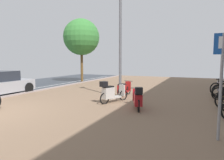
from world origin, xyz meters
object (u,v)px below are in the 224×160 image
(scooter_mid, at_px, (123,89))
(bicycle_rack_07, at_px, (224,91))
(lamp_post, at_px, (120,40))
(street_tree, at_px, (81,37))
(parking_sign, at_px, (221,76))
(scooter_near, at_px, (111,93))
(bicycle_rack_08, at_px, (223,90))
(bicycle_rack_09, at_px, (220,88))
(scooter_far, at_px, (138,99))

(scooter_mid, bearing_deg, bicycle_rack_07, 19.30)
(lamp_post, xyz_separation_m, street_tree, (-5.99, 5.54, 1.08))
(bicycle_rack_07, height_order, parking_sign, parking_sign)
(parking_sign, bearing_deg, street_tree, 136.51)
(lamp_post, bearing_deg, bicycle_rack_07, 23.79)
(bicycle_rack_07, height_order, scooter_near, scooter_near)
(scooter_near, xyz_separation_m, scooter_mid, (-0.05, 1.79, -0.08))
(bicycle_rack_08, xyz_separation_m, scooter_near, (-5.05, -4.20, 0.15))
(bicycle_rack_09, bearing_deg, parking_sign, -95.88)
(bicycle_rack_07, relative_size, scooter_mid, 0.71)
(scooter_far, bearing_deg, lamp_post, 127.71)
(lamp_post, relative_size, street_tree, 0.94)
(scooter_near, height_order, lamp_post, lamp_post)
(street_tree, bearing_deg, scooter_mid, -40.21)
(bicycle_rack_09, relative_size, parking_sign, 0.47)
(parking_sign, relative_size, street_tree, 0.45)
(scooter_near, relative_size, scooter_far, 1.00)
(bicycle_rack_09, xyz_separation_m, scooter_far, (-3.48, -5.51, 0.09))
(scooter_far, bearing_deg, bicycle_rack_07, 50.40)
(lamp_post, bearing_deg, scooter_mid, 88.11)
(parking_sign, bearing_deg, scooter_far, 141.38)
(bicycle_rack_07, height_order, scooter_far, scooter_far)
(bicycle_rack_07, bearing_deg, parking_sign, -97.49)
(bicycle_rack_07, xyz_separation_m, scooter_mid, (-5.08, -1.78, 0.05))
(scooter_near, height_order, street_tree, street_tree)
(bicycle_rack_09, height_order, parking_sign, parking_sign)
(scooter_near, relative_size, street_tree, 0.30)
(bicycle_rack_07, distance_m, scooter_near, 6.17)
(scooter_mid, relative_size, street_tree, 0.31)
(parking_sign, bearing_deg, bicycle_rack_09, 84.12)
(bicycle_rack_08, bearing_deg, parking_sign, -96.93)
(bicycle_rack_09, relative_size, street_tree, 0.21)
(parking_sign, height_order, lamp_post, lamp_post)
(bicycle_rack_08, distance_m, scooter_mid, 5.63)
(scooter_mid, xyz_separation_m, scooter_far, (1.55, -2.49, 0.05))
(bicycle_rack_09, height_order, street_tree, street_tree)
(parking_sign, relative_size, lamp_post, 0.48)
(bicycle_rack_08, xyz_separation_m, lamp_post, (-5.11, -2.87, 2.70))
(bicycle_rack_08, relative_size, scooter_mid, 0.69)
(lamp_post, bearing_deg, scooter_near, -87.32)
(scooter_far, bearing_deg, parking_sign, -38.62)
(scooter_far, bearing_deg, scooter_near, 155.16)
(scooter_mid, bearing_deg, bicycle_rack_09, 31.05)
(scooter_mid, distance_m, lamp_post, 2.68)
(bicycle_rack_09, height_order, scooter_mid, bicycle_rack_09)
(bicycle_rack_08, distance_m, scooter_near, 6.56)
(bicycle_rack_07, bearing_deg, lamp_post, -156.21)
(scooter_mid, height_order, parking_sign, parking_sign)
(parking_sign, bearing_deg, lamp_post, 135.56)
(bicycle_rack_07, xyz_separation_m, scooter_near, (-5.03, -3.57, 0.14))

